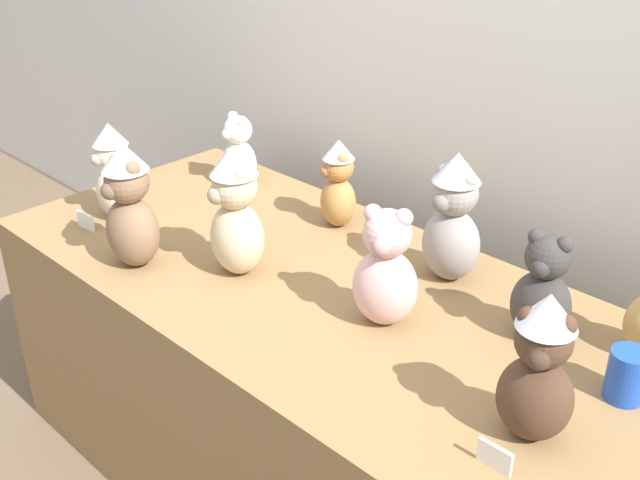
# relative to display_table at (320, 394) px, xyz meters

# --- Properties ---
(wall_back) EXTENTS (7.00, 0.08, 2.60)m
(wall_back) POSITION_rel_display_table_xyz_m (0.00, 0.67, 0.94)
(wall_back) COLOR white
(wall_back) RESTS_ON ground_plane
(display_table) EXTENTS (1.88, 0.84, 0.72)m
(display_table) POSITION_rel_display_table_xyz_m (0.00, 0.00, 0.00)
(display_table) COLOR olive
(display_table) RESTS_ON ground_plane
(teddy_bear_cream) EXTENTS (0.15, 0.13, 0.29)m
(teddy_bear_cream) POSITION_rel_display_table_xyz_m (-0.69, -0.15, 0.50)
(teddy_bear_cream) COLOR beige
(teddy_bear_cream) RESTS_ON display_table
(teddy_bear_cocoa) EXTENTS (0.17, 0.16, 0.31)m
(teddy_bear_cocoa) POSITION_rel_display_table_xyz_m (0.68, -0.13, 0.51)
(teddy_bear_cocoa) COLOR #4C3323
(teddy_bear_cocoa) RESTS_ON display_table
(teddy_bear_blush) EXTENTS (0.19, 0.18, 0.30)m
(teddy_bear_blush) POSITION_rel_display_table_xyz_m (0.23, -0.03, 0.50)
(teddy_bear_blush) COLOR beige
(teddy_bear_blush) RESTS_ON display_table
(teddy_bear_mocha) EXTENTS (0.16, 0.14, 0.34)m
(teddy_bear_mocha) POSITION_rel_display_table_xyz_m (-0.42, -0.27, 0.53)
(teddy_bear_mocha) COLOR #7F6047
(teddy_bear_mocha) RESTS_ON display_table
(teddy_bear_charcoal) EXTENTS (0.15, 0.14, 0.26)m
(teddy_bear_charcoal) POSITION_rel_display_table_xyz_m (0.52, 0.17, 0.48)
(teddy_bear_charcoal) COLOR #383533
(teddy_bear_charcoal) RESTS_ON display_table
(teddy_bear_caramel) EXTENTS (0.15, 0.14, 0.26)m
(teddy_bear_caramel) POSITION_rel_display_table_xyz_m (-0.19, 0.27, 0.49)
(teddy_bear_caramel) COLOR #B27A42
(teddy_bear_caramel) RESTS_ON display_table
(teddy_bear_sand) EXTENTS (0.18, 0.16, 0.35)m
(teddy_bear_sand) POSITION_rel_display_table_xyz_m (-0.19, -0.11, 0.53)
(teddy_bear_sand) COLOR #CCB78E
(teddy_bear_sand) RESTS_ON display_table
(teddy_bear_ash) EXTENTS (0.16, 0.14, 0.34)m
(teddy_bear_ash) POSITION_rel_display_table_xyz_m (0.22, 0.25, 0.53)
(teddy_bear_ash) COLOR gray
(teddy_bear_ash) RESTS_ON display_table
(teddy_bear_snow) EXTENTS (0.14, 0.13, 0.24)m
(teddy_bear_snow) POSITION_rel_display_table_xyz_m (-0.62, 0.26, 0.47)
(teddy_bear_snow) COLOR white
(teddy_bear_snow) RESTS_ON display_table
(party_cup_blue) EXTENTS (0.08, 0.08, 0.11)m
(party_cup_blue) POSITION_rel_display_table_xyz_m (0.76, 0.10, 0.41)
(party_cup_blue) COLOR blue
(party_cup_blue) RESTS_ON display_table
(name_card_front_left) EXTENTS (0.07, 0.01, 0.05)m
(name_card_front_left) POSITION_rel_display_table_xyz_m (-0.69, -0.26, 0.38)
(name_card_front_left) COLOR white
(name_card_front_left) RESTS_ON display_table
(name_card_front_middle) EXTENTS (0.07, 0.01, 0.05)m
(name_card_front_middle) POSITION_rel_display_table_xyz_m (0.68, -0.25, 0.38)
(name_card_front_middle) COLOR white
(name_card_front_middle) RESTS_ON display_table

